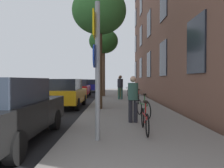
% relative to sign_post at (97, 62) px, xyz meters
% --- Properties ---
extents(ground_plane, '(41.80, 41.80, 0.00)m').
position_rel_sign_post_xyz_m(ground_plane, '(-2.32, 10.80, -2.02)').
color(ground_plane, '#332D28').
extents(road_asphalt, '(7.00, 38.00, 0.01)m').
position_rel_sign_post_xyz_m(road_asphalt, '(-4.42, 10.80, -2.01)').
color(road_asphalt, black).
rests_on(road_asphalt, ground).
extents(sidewalk, '(4.20, 38.00, 0.12)m').
position_rel_sign_post_xyz_m(sidewalk, '(1.18, 10.80, -1.96)').
color(sidewalk, gray).
rests_on(sidewalk, ground).
extents(sign_post, '(0.15, 0.60, 3.34)m').
position_rel_sign_post_xyz_m(sign_post, '(0.00, 0.00, 0.00)').
color(sign_post, gray).
rests_on(sign_post, sidewalk).
extents(traffic_light, '(0.43, 0.24, 3.70)m').
position_rel_sign_post_xyz_m(traffic_light, '(-0.61, 15.20, 0.63)').
color(traffic_light, black).
rests_on(traffic_light, sidewalk).
extents(tree_near, '(2.73, 2.73, 6.10)m').
position_rel_sign_post_xyz_m(tree_near, '(-0.27, 5.61, 2.98)').
color(tree_near, '#4C3823').
rests_on(tree_near, sidewalk).
extents(tree_far, '(2.62, 2.62, 6.08)m').
position_rel_sign_post_xyz_m(tree_far, '(-0.39, 14.02, 3.01)').
color(tree_far, brown).
rests_on(tree_far, sidewalk).
extents(bicycle_0, '(0.42, 1.70, 0.89)m').
position_rel_sign_post_xyz_m(bicycle_0, '(1.30, 0.78, -1.55)').
color(bicycle_0, black).
rests_on(bicycle_0, sidewalk).
extents(bicycle_1, '(0.47, 1.68, 0.93)m').
position_rel_sign_post_xyz_m(bicycle_1, '(1.61, 3.19, -1.54)').
color(bicycle_1, black).
rests_on(bicycle_1, sidewalk).
extents(bicycle_2, '(0.43, 1.61, 0.91)m').
position_rel_sign_post_xyz_m(bicycle_2, '(1.30, 5.59, -1.54)').
color(bicycle_2, black).
rests_on(bicycle_2, sidewalk).
extents(bicycle_3, '(0.44, 1.68, 0.90)m').
position_rel_sign_post_xyz_m(bicycle_3, '(2.03, 7.98, -1.55)').
color(bicycle_3, black).
rests_on(bicycle_3, sidewalk).
extents(bicycle_4, '(0.42, 1.71, 0.94)m').
position_rel_sign_post_xyz_m(bicycle_4, '(1.62, 10.39, -1.53)').
color(bicycle_4, black).
rests_on(bicycle_4, sidewalk).
extents(bicycle_5, '(0.45, 1.64, 0.93)m').
position_rel_sign_post_xyz_m(bicycle_5, '(1.86, 12.79, -1.54)').
color(bicycle_5, black).
rests_on(bicycle_5, sidewalk).
extents(pedestrian_0, '(0.47, 0.47, 1.59)m').
position_rel_sign_post_xyz_m(pedestrian_0, '(1.10, 2.13, -0.99)').
color(pedestrian_0, '#26262D').
rests_on(pedestrian_0, sidewalk).
extents(pedestrian_1, '(0.50, 0.50, 1.80)m').
position_rel_sign_post_xyz_m(pedestrian_1, '(1.00, 10.78, -0.87)').
color(pedestrian_1, '#33594C').
rests_on(pedestrian_1, sidewalk).
extents(pedestrian_2, '(0.47, 0.47, 1.76)m').
position_rel_sign_post_xyz_m(pedestrian_2, '(1.05, 13.37, -0.89)').
color(pedestrian_2, olive).
rests_on(pedestrian_2, sidewalk).
extents(car_0, '(1.95, 4.29, 1.62)m').
position_rel_sign_post_xyz_m(car_0, '(-2.29, 0.07, -1.18)').
color(car_0, black).
rests_on(car_0, road_asphalt).
extents(car_1, '(1.92, 3.95, 1.62)m').
position_rel_sign_post_xyz_m(car_1, '(-2.26, 6.87, -1.18)').
color(car_1, orange).
rests_on(car_1, road_asphalt).
extents(car_2, '(1.95, 4.45, 1.62)m').
position_rel_sign_post_xyz_m(car_2, '(-2.69, 14.77, -1.18)').
color(car_2, red).
rests_on(car_2, road_asphalt).
extents(car_3, '(1.98, 4.32, 1.62)m').
position_rel_sign_post_xyz_m(car_3, '(-1.96, 21.89, -1.18)').
color(car_3, navy).
rests_on(car_3, road_asphalt).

